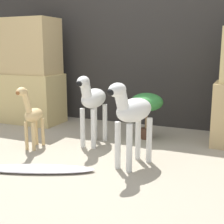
{
  "coord_description": "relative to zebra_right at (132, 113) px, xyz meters",
  "views": [
    {
      "loc": [
        1.21,
        -2.08,
        0.96
      ],
      "look_at": [
        0.12,
        0.44,
        0.39
      ],
      "focal_mm": 50.0,
      "sensor_mm": 36.0,
      "label": 1
    }
  ],
  "objects": [
    {
      "name": "rock_pillar_left",
      "position": [
        -1.7,
        0.95,
        0.18
      ],
      "size": [
        0.75,
        0.46,
        1.31
      ],
      "color": "#D1B775",
      "rests_on": "ground_plane"
    },
    {
      "name": "wall_back",
      "position": [
        -0.4,
        1.44,
        0.65
      ],
      "size": [
        6.4,
        0.08,
        2.2
      ],
      "color": "#2D2B28",
      "rests_on": "ground_plane"
    },
    {
      "name": "surfboard",
      "position": [
        -0.65,
        -0.4,
        -0.42
      ],
      "size": [
        0.92,
        0.5,
        0.09
      ],
      "color": "silver",
      "rests_on": "ground_plane"
    },
    {
      "name": "zebra_left",
      "position": [
        -0.55,
        0.4,
        0.0
      ],
      "size": [
        0.2,
        0.52,
        0.71
      ],
      "color": "silver",
      "rests_on": "ground_plane"
    },
    {
      "name": "potted_palm_front",
      "position": [
        -0.12,
        0.81,
        -0.07
      ],
      "size": [
        0.34,
        0.34,
        0.49
      ],
      "color": "#513323",
      "rests_on": "ground_plane"
    },
    {
      "name": "giraffe_figurine",
      "position": [
        -1.02,
        0.06,
        -0.11
      ],
      "size": [
        0.15,
        0.38,
        0.61
      ],
      "color": "tan",
      "rests_on": "ground_plane"
    },
    {
      "name": "zebra_right",
      "position": [
        0.0,
        0.0,
        0.0
      ],
      "size": [
        0.3,
        0.53,
        0.71
      ],
      "color": "silver",
      "rests_on": "ground_plane"
    },
    {
      "name": "ground_plane",
      "position": [
        -0.4,
        -0.21,
        -0.45
      ],
      "size": [
        14.0,
        14.0,
        0.0
      ],
      "primitive_type": "plane",
      "color": "#9E937F"
    }
  ]
}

